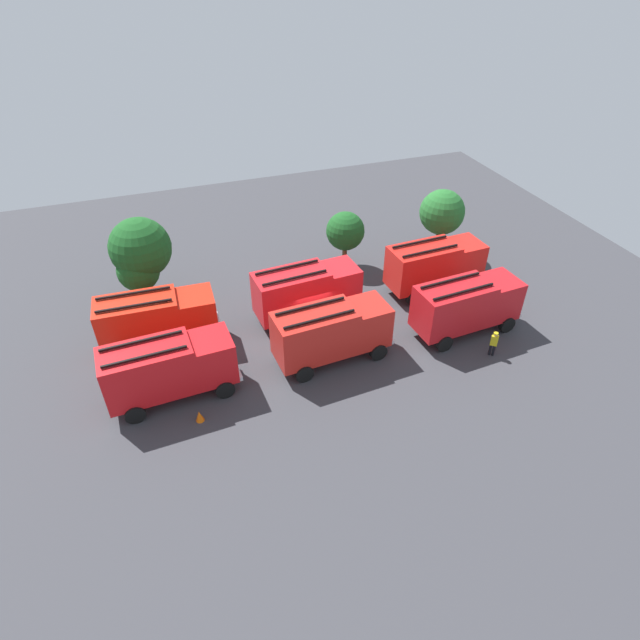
{
  "coord_description": "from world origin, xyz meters",
  "views": [
    {
      "loc": [
        -8.92,
        -25.0,
        21.28
      ],
      "look_at": [
        0.0,
        0.0,
        1.4
      ],
      "focal_mm": 29.29,
      "sensor_mm": 36.0,
      "label": 1
    }
  ],
  "objects_px": {
    "tree_0": "(138,271)",
    "tree_2": "(345,231)",
    "fire_truck_0": "(169,367)",
    "fire_truck_4": "(306,290)",
    "fire_truck_2": "(466,304)",
    "fire_truck_5": "(435,264)",
    "tree_3": "(442,212)",
    "fire_truck_3": "(157,319)",
    "firefighter_2": "(494,343)",
    "fire_truck_1": "(331,331)",
    "traffic_cone_0": "(359,324)",
    "firefighter_0": "(124,365)",
    "tree_1": "(140,248)",
    "firefighter_1": "(437,301)",
    "traffic_cone_1": "(200,416)"
  },
  "relations": [
    {
      "from": "fire_truck_3",
      "to": "firefighter_2",
      "type": "xyz_separation_m",
      "value": [
        19.2,
        -7.79,
        -1.18
      ]
    },
    {
      "from": "fire_truck_1",
      "to": "fire_truck_5",
      "type": "height_order",
      "value": "same"
    },
    {
      "from": "tree_0",
      "to": "tree_2",
      "type": "distance_m",
      "value": 15.17
    },
    {
      "from": "traffic_cone_0",
      "to": "fire_truck_1",
      "type": "bearing_deg",
      "value": -141.74
    },
    {
      "from": "fire_truck_3",
      "to": "firefighter_2",
      "type": "height_order",
      "value": "fire_truck_3"
    },
    {
      "from": "tree_3",
      "to": "traffic_cone_0",
      "type": "distance_m",
      "value": 12.62
    },
    {
      "from": "firefighter_2",
      "to": "tree_0",
      "type": "xyz_separation_m",
      "value": [
        -19.81,
        12.59,
        1.97
      ]
    },
    {
      "from": "fire_truck_1",
      "to": "fire_truck_5",
      "type": "bearing_deg",
      "value": 22.32
    },
    {
      "from": "tree_1",
      "to": "tree_3",
      "type": "relative_size",
      "value": 1.17
    },
    {
      "from": "firefighter_0",
      "to": "fire_truck_2",
      "type": "bearing_deg",
      "value": -160.16
    },
    {
      "from": "fire_truck_5",
      "to": "firefighter_0",
      "type": "height_order",
      "value": "fire_truck_5"
    },
    {
      "from": "firefighter_2",
      "to": "tree_0",
      "type": "distance_m",
      "value": 23.56
    },
    {
      "from": "firefighter_0",
      "to": "fire_truck_3",
      "type": "bearing_deg",
      "value": -108.52
    },
    {
      "from": "fire_truck_4",
      "to": "tree_3",
      "type": "bearing_deg",
      "value": 16.04
    },
    {
      "from": "fire_truck_0",
      "to": "fire_truck_3",
      "type": "relative_size",
      "value": 1.0
    },
    {
      "from": "fire_truck_0",
      "to": "firefighter_2",
      "type": "xyz_separation_m",
      "value": [
        19.04,
        -3.03,
        -1.18
      ]
    },
    {
      "from": "tree_0",
      "to": "fire_truck_4",
      "type": "bearing_deg",
      "value": -25.59
    },
    {
      "from": "firefighter_0",
      "to": "tree_2",
      "type": "relative_size",
      "value": 0.37
    },
    {
      "from": "firefighter_1",
      "to": "firefighter_2",
      "type": "distance_m",
      "value": 5.38
    },
    {
      "from": "tree_2",
      "to": "fire_truck_4",
      "type": "bearing_deg",
      "value": -132.35
    },
    {
      "from": "fire_truck_1",
      "to": "tree_3",
      "type": "relative_size",
      "value": 1.35
    },
    {
      "from": "traffic_cone_1",
      "to": "tree_2",
      "type": "bearing_deg",
      "value": 42.92
    },
    {
      "from": "fire_truck_5",
      "to": "tree_1",
      "type": "xyz_separation_m",
      "value": [
        -19.54,
        5.35,
        2.12
      ]
    },
    {
      "from": "fire_truck_4",
      "to": "tree_0",
      "type": "xyz_separation_m",
      "value": [
        -10.26,
        4.91,
        0.79
      ]
    },
    {
      "from": "firefighter_2",
      "to": "fire_truck_4",
      "type": "bearing_deg",
      "value": 90.36
    },
    {
      "from": "firefighter_1",
      "to": "tree_0",
      "type": "height_order",
      "value": "tree_0"
    },
    {
      "from": "fire_truck_3",
      "to": "tree_3",
      "type": "xyz_separation_m",
      "value": [
        22.38,
        4.61,
        1.5
      ]
    },
    {
      "from": "firefighter_2",
      "to": "tree_1",
      "type": "distance_m",
      "value": 23.65
    },
    {
      "from": "fire_truck_0",
      "to": "firefighter_0",
      "type": "xyz_separation_m",
      "value": [
        -2.46,
        2.54,
        -1.21
      ]
    },
    {
      "from": "firefighter_2",
      "to": "tree_2",
      "type": "xyz_separation_m",
      "value": [
        -4.64,
        13.06,
        2.07
      ]
    },
    {
      "from": "firefighter_0",
      "to": "tree_2",
      "type": "xyz_separation_m",
      "value": [
        16.85,
        7.49,
        2.11
      ]
    },
    {
      "from": "traffic_cone_0",
      "to": "tree_2",
      "type": "bearing_deg",
      "value": 75.19
    },
    {
      "from": "tree_1",
      "to": "tree_2",
      "type": "distance_m",
      "value": 14.77
    },
    {
      "from": "firefighter_1",
      "to": "fire_truck_3",
      "type": "bearing_deg",
      "value": -90.29
    },
    {
      "from": "fire_truck_0",
      "to": "tree_0",
      "type": "relative_size",
      "value": 1.67
    },
    {
      "from": "fire_truck_0",
      "to": "firefighter_1",
      "type": "height_order",
      "value": "fire_truck_0"
    },
    {
      "from": "fire_truck_1",
      "to": "tree_2",
      "type": "height_order",
      "value": "tree_2"
    },
    {
      "from": "fire_truck_3",
      "to": "firefighter_2",
      "type": "relative_size",
      "value": 4.2
    },
    {
      "from": "fire_truck_2",
      "to": "fire_truck_5",
      "type": "relative_size",
      "value": 1.0
    },
    {
      "from": "firefighter_2",
      "to": "traffic_cone_0",
      "type": "relative_size",
      "value": 2.64
    },
    {
      "from": "fire_truck_5",
      "to": "traffic_cone_0",
      "type": "distance_m",
      "value": 7.54
    },
    {
      "from": "fire_truck_0",
      "to": "tree_0",
      "type": "xyz_separation_m",
      "value": [
        -0.77,
        9.56,
        0.79
      ]
    },
    {
      "from": "fire_truck_2",
      "to": "firefighter_2",
      "type": "xyz_separation_m",
      "value": [
        0.43,
        -2.74,
        -1.18
      ]
    },
    {
      "from": "tree_2",
      "to": "fire_truck_5",
      "type": "bearing_deg",
      "value": -47.46
    },
    {
      "from": "fire_truck_0",
      "to": "fire_truck_1",
      "type": "distance_m",
      "value": 9.49
    },
    {
      "from": "traffic_cone_1",
      "to": "tree_3",
      "type": "bearing_deg",
      "value": 29.02
    },
    {
      "from": "fire_truck_2",
      "to": "tree_3",
      "type": "bearing_deg",
      "value": 65.6
    },
    {
      "from": "fire_truck_0",
      "to": "fire_truck_4",
      "type": "height_order",
      "value": "same"
    },
    {
      "from": "fire_truck_4",
      "to": "firefighter_2",
      "type": "relative_size",
      "value": 4.24
    },
    {
      "from": "fire_truck_2",
      "to": "firefighter_0",
      "type": "height_order",
      "value": "fire_truck_2"
    }
  ]
}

